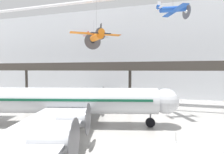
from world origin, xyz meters
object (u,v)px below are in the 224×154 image
suspended_plane_orange_highwing (96,37)px  suspended_plane_blue_trainer (173,9)px  suspended_plane_silver_racer (94,35)px  stanchion_barrier (176,139)px  airliner_silver_main (65,101)px

suspended_plane_orange_highwing → suspended_plane_blue_trainer: size_ratio=1.50×
suspended_plane_silver_racer → suspended_plane_orange_highwing: (5.60, -12.68, -3.06)m
suspended_plane_blue_trainer → stanchion_barrier: (0.02, -8.92, -17.02)m
airliner_silver_main → suspended_plane_orange_highwing: bearing=71.1°
airliner_silver_main → suspended_plane_blue_trainer: 21.45m
suspended_plane_silver_racer → stanchion_barrier: (19.35, -24.25, -17.08)m
stanchion_barrier → airliner_silver_main: bearing=174.5°
suspended_plane_orange_highwing → suspended_plane_blue_trainer: (13.74, -2.66, 3.01)m
airliner_silver_main → suspended_plane_blue_trainer: (14.65, 7.51, 13.76)m
suspended_plane_silver_racer → suspended_plane_blue_trainer: 24.68m
airliner_silver_main → suspended_plane_orange_highwing: 14.82m
suspended_plane_blue_trainer → stanchion_barrier: size_ratio=5.64×
suspended_plane_orange_highwing → suspended_plane_blue_trainer: bearing=-134.4°
airliner_silver_main → suspended_plane_orange_highwing: suspended_plane_orange_highwing is taller
suspended_plane_silver_racer → suspended_plane_blue_trainer: bearing=-2.2°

